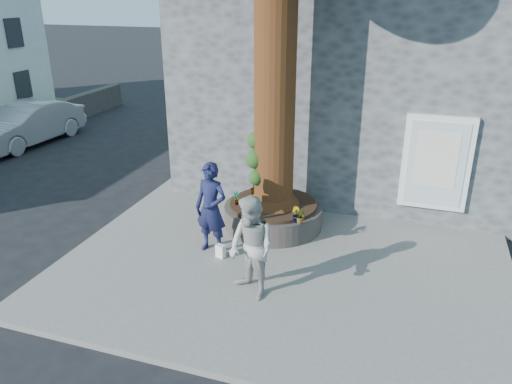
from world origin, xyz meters
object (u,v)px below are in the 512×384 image
(woman, at_px, (251,248))
(planter, at_px, (273,215))
(man, at_px, (211,208))
(car_silver, at_px, (27,124))

(woman, bearing_deg, planter, 132.81)
(man, height_order, car_silver, man)
(man, bearing_deg, planter, 68.31)
(planter, xyz_separation_m, woman, (0.43, -2.88, 0.67))
(planter, height_order, car_silver, car_silver)
(woman, distance_m, car_silver, 13.02)
(man, xyz_separation_m, car_silver, (-9.69, 5.58, -0.36))
(woman, bearing_deg, car_silver, -177.80)
(woman, height_order, car_silver, woman)
(planter, relative_size, car_silver, 0.50)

